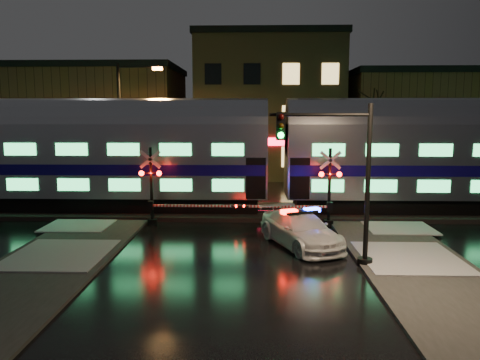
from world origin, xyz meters
The scene contains 13 objects.
ground centered at (0.00, 0.00, 0.00)m, with size 120.00×120.00×0.00m, color black.
ballast centered at (0.00, 5.00, 0.12)m, with size 90.00×4.20×0.24m, color black.
sidewalk_left centered at (-6.50, -6.00, 0.06)m, with size 4.00×20.00×0.12m, color #2D2D2D.
sidewalk_right centered at (6.50, -6.00, 0.06)m, with size 4.00×20.00×0.12m, color #2D2D2D.
building_left centered at (-13.00, 22.00, 4.50)m, with size 14.00×10.00×9.00m, color #512F1F.
building_mid centered at (2.00, 22.50, 5.75)m, with size 12.00×11.00×11.50m, color brown.
building_right centered at (15.00, 22.00, 4.25)m, with size 12.00×10.00×8.50m, color #512F1F.
train centered at (1.97, 5.00, 3.38)m, with size 51.00×3.12×5.92m.
police_car centered at (2.67, -1.14, 0.70)m, with size 3.65×5.16×1.55m.
crossing_signal_right centered at (4.02, 2.30, 1.54)m, with size 5.29×0.63×3.75m.
crossing_signal_left centered at (-3.81, 2.30, 1.55)m, with size 5.32×0.64×3.77m.
traffic_light centered at (3.82, -3.66, 3.03)m, with size 3.69×0.68×5.71m.
streetlight centered at (-7.21, 9.00, 4.83)m, with size 2.80×0.29×8.38m.
Camera 1 is at (0.77, -19.74, 5.35)m, focal length 35.00 mm.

